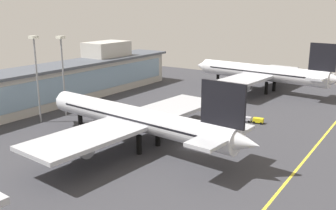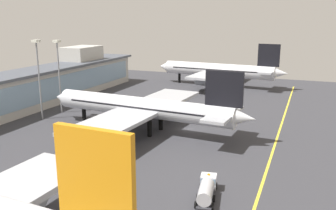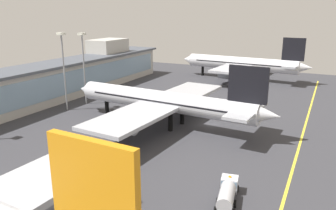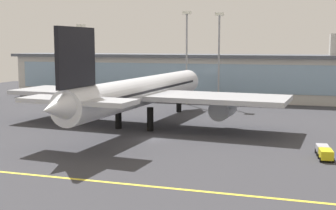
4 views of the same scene
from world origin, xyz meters
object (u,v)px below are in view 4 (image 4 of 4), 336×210
Objects in this scene: baggage_tug_near at (324,152)px; apron_light_mast_east at (187,43)px; airliner_near_right at (142,92)px; apron_light_mast_centre at (82,49)px; apron_light_mast_west at (219,45)px.

apron_light_mast_east is at bearing -152.74° from baggage_tug_near.
apron_light_mast_centre is at bearing 44.52° from airliner_near_right.
apron_light_mast_west is at bearing -9.39° from airliner_near_right.
apron_light_mast_east is (30.47, -4.51, 1.41)m from apron_light_mast_centre.
airliner_near_right is at bearing -121.60° from baggage_tug_near.
apron_light_mast_west is 1.10× the size of apron_light_mast_centre.
apron_light_mast_east reaches higher than apron_light_mast_west.
baggage_tug_near is 80.30m from apron_light_mast_centre.
airliner_near_right is at bearing -89.18° from apron_light_mast_east.
baggage_tug_near is 0.26× the size of apron_light_mast_west.
airliner_near_right is 48.24m from apron_light_mast_centre.
baggage_tug_near is 0.26× the size of apron_light_mast_east.
airliner_near_right is 32.96m from apron_light_mast_east.
airliner_near_right is 2.55× the size of apron_light_mast_east.
apron_light_mast_centre is (-38.43, 5.04, -1.12)m from apron_light_mast_west.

